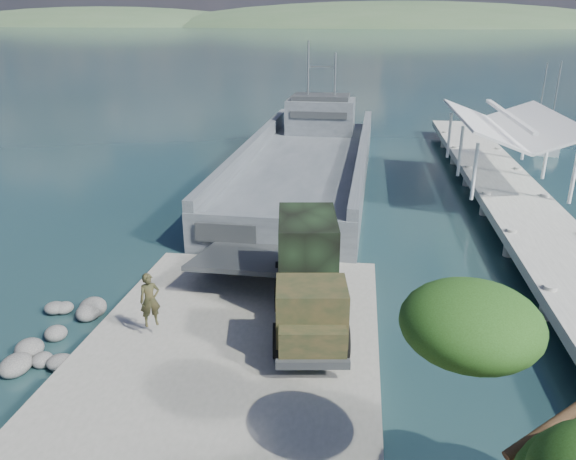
% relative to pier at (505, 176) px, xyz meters
% --- Properties ---
extents(ground, '(1400.00, 1400.00, 0.00)m').
position_rel_pier_xyz_m(ground, '(-13.00, -18.77, -1.60)').
color(ground, '#19383C').
rests_on(ground, ground).
extents(boat_ramp, '(10.00, 18.00, 0.50)m').
position_rel_pier_xyz_m(boat_ramp, '(-13.00, -19.77, -1.35)').
color(boat_ramp, gray).
rests_on(boat_ramp, ground).
extents(shoreline_rocks, '(3.20, 5.60, 0.90)m').
position_rel_pier_xyz_m(shoreline_rocks, '(-19.20, -18.27, -1.60)').
color(shoreline_rocks, '#4C4C4A').
rests_on(shoreline_rocks, ground).
extents(distant_headlands, '(1000.00, 240.00, 48.00)m').
position_rel_pier_xyz_m(distant_headlands, '(37.00, 541.23, -1.60)').
color(distant_headlands, '#3D5937').
rests_on(distant_headlands, ground).
extents(pier, '(6.40, 44.00, 6.10)m').
position_rel_pier_xyz_m(pier, '(0.00, 0.00, 0.00)').
color(pier, '#9A9A91').
rests_on(pier, ground).
extents(landing_craft, '(9.12, 32.79, 9.67)m').
position_rel_pier_xyz_m(landing_craft, '(-12.56, 2.96, -0.81)').
color(landing_craft, '#474D53').
rests_on(landing_craft, ground).
extents(military_truck, '(3.22, 7.61, 3.42)m').
position_rel_pier_xyz_m(military_truck, '(-10.56, -16.62, 0.60)').
color(military_truck, black).
rests_on(military_truck, boat_ramp).
extents(soldier, '(0.84, 0.76, 1.91)m').
position_rel_pier_xyz_m(soldier, '(-15.77, -18.58, -0.14)').
color(soldier, black).
rests_on(soldier, boat_ramp).
extents(sailboat_near, '(3.52, 6.46, 7.56)m').
position_rel_pier_xyz_m(sailboat_near, '(7.15, 15.42, -1.20)').
color(sailboat_near, white).
rests_on(sailboat_near, ground).
extents(sailboat_far, '(3.02, 5.99, 7.01)m').
position_rel_pier_xyz_m(sailboat_far, '(7.62, 20.37, -1.23)').
color(sailboat_far, white).
rests_on(sailboat_far, ground).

